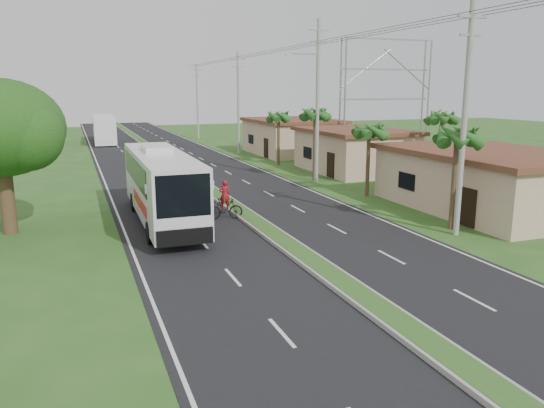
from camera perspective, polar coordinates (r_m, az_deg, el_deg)
name	(u,v)px	position (r m, az deg, el deg)	size (l,w,h in m)	color
ground	(317,267)	(21.50, 4.81, -6.78)	(180.00, 180.00, 0.00)	#2A531E
road_asphalt	(202,185)	(39.93, -7.59, 2.05)	(14.00, 160.00, 0.02)	black
median_strip	(201,184)	(39.92, -7.59, 2.18)	(1.20, 160.00, 0.18)	gray
lane_edge_left	(108,191)	(39.00, -17.21, 1.35)	(0.12, 160.00, 0.01)	silver
lane_edge_right	(285,180)	(41.93, 1.37, 2.62)	(0.12, 160.00, 0.01)	silver
shop_near	(488,180)	(33.75, 22.25, 2.43)	(8.60, 12.60, 3.52)	tan
shop_mid	(354,150)	(46.61, 8.83, 5.76)	(7.60, 10.60, 3.67)	tan
shop_far	(292,136)	(59.13, 2.13, 7.30)	(8.60, 11.60, 3.82)	tan
palm_verge_a	(457,136)	(27.88, 19.31, 6.93)	(2.40, 2.40, 5.45)	#473321
palm_verge_b	(369,131)	(35.47, 10.41, 7.77)	(2.40, 2.40, 5.05)	#473321
palm_verge_c	(315,114)	(41.31, 4.67, 9.59)	(2.40, 2.40, 5.85)	#473321
palm_verge_d	(279,116)	(49.80, 0.71, 9.41)	(2.40, 2.40, 5.25)	#473321
palm_behind_shop	(442,117)	(42.51, 17.84, 8.87)	(2.40, 2.40, 5.65)	#473321
utility_pole_a	(464,118)	(26.73, 20.00, 8.69)	(1.60, 0.28, 11.00)	gray
utility_pole_b	(317,99)	(40.23, 4.88, 11.14)	(3.20, 0.28, 12.00)	gray
utility_pole_c	(238,102)	(58.94, -3.64, 10.91)	(1.60, 0.28, 11.00)	gray
utility_pole_d	(197,101)	(78.27, -8.03, 10.95)	(1.60, 0.28, 10.50)	gray
billboard_lattice	(386,91)	(57.31, 12.12, 11.79)	(10.18, 1.18, 12.07)	gray
coach_bus_main	(161,182)	(28.68, -11.82, 2.36)	(2.74, 12.40, 4.00)	silver
coach_bus_far	(104,128)	(74.84, -17.63, 7.84)	(3.03, 12.26, 3.55)	white
motorcyclist	(225,206)	(29.07, -5.10, -0.17)	(2.02, 0.87, 2.19)	black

